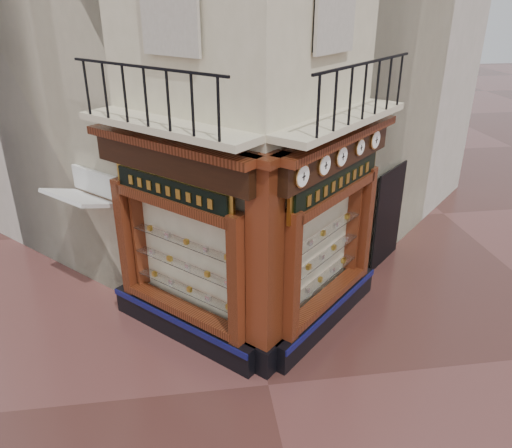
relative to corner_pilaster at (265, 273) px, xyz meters
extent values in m
plane|color=#462521|center=(0.00, -0.50, -1.95)|extent=(80.00, 80.00, 0.00)
cube|color=beige|center=(0.00, 5.66, 4.05)|extent=(11.31, 11.31, 12.00)
cube|color=beige|center=(-2.47, 8.13, 3.55)|extent=(11.31, 11.31, 11.00)
cube|color=beige|center=(2.47, 8.13, 3.55)|extent=(11.31, 11.31, 11.00)
cube|color=black|center=(-1.44, 1.04, -1.67)|extent=(2.72, 2.72, 0.55)
cube|color=#0E1047|center=(-1.57, 0.91, -1.46)|extent=(2.50, 2.50, 0.12)
cube|color=#351609|center=(-0.45, 0.05, -0.17)|extent=(0.37, 0.37, 2.45)
cube|color=#351609|center=(-2.43, 2.03, -0.17)|extent=(0.37, 0.37, 2.45)
cube|color=beige|center=(-1.20, 1.27, -0.20)|extent=(1.80, 1.80, 2.10)
cube|color=black|center=(-1.42, 1.05, 1.65)|extent=(2.69, 2.69, 0.50)
cube|color=#351609|center=(-1.47, 1.00, 1.96)|extent=(2.86, 2.86, 0.14)
cube|color=black|center=(1.44, 1.04, -1.67)|extent=(2.72, 2.72, 0.55)
cube|color=#0E1047|center=(1.57, 0.91, -1.46)|extent=(2.50, 2.50, 0.12)
cube|color=#351609|center=(0.45, 0.05, -0.17)|extent=(0.37, 0.37, 2.45)
cube|color=#351609|center=(2.43, 2.03, -0.17)|extent=(0.37, 0.37, 2.45)
cube|color=beige|center=(1.20, 1.27, -0.20)|extent=(1.80, 1.80, 2.10)
cube|color=black|center=(1.42, 1.05, 1.65)|extent=(2.69, 2.69, 0.50)
cube|color=#351609|center=(1.47, 1.00, 1.96)|extent=(2.86, 2.86, 0.14)
cube|color=black|center=(0.00, 0.00, -1.67)|extent=(0.78, 0.78, 0.55)
cube|color=#351609|center=(0.00, 0.00, 0.25)|extent=(0.64, 0.64, 3.50)
cube|color=#351609|center=(0.00, 0.00, 1.96)|extent=(0.85, 0.85, 0.14)
cube|color=beige|center=(-1.48, 0.99, 2.25)|extent=(2.97, 2.97, 0.12)
cube|color=black|center=(-1.72, 0.76, 3.20)|extent=(2.36, 2.36, 0.04)
cube|color=beige|center=(1.48, 0.99, 2.25)|extent=(2.97, 2.97, 0.12)
cube|color=black|center=(1.72, 0.76, 3.20)|extent=(2.36, 2.36, 0.04)
cylinder|color=#B6843C|center=(0.55, -0.05, 1.67)|extent=(0.30, 0.30, 0.38)
cylinder|color=white|center=(0.57, -0.07, 1.67)|extent=(0.24, 0.24, 0.33)
cube|color=black|center=(0.58, -0.08, 1.67)|extent=(0.02, 0.02, 0.13)
cube|color=black|center=(0.58, -0.08, 1.67)|extent=(0.08, 0.08, 0.01)
cylinder|color=#B6843C|center=(1.02, 0.43, 1.67)|extent=(0.30, 0.30, 0.37)
cylinder|color=white|center=(1.04, 0.41, 1.67)|extent=(0.24, 0.24, 0.32)
cube|color=black|center=(1.05, 0.40, 1.67)|extent=(0.02, 0.02, 0.12)
cube|color=black|center=(1.05, 0.40, 1.67)|extent=(0.07, 0.07, 0.01)
cylinder|color=#B6843C|center=(1.44, 0.84, 1.67)|extent=(0.30, 0.30, 0.37)
cylinder|color=white|center=(1.46, 0.82, 1.67)|extent=(0.24, 0.24, 0.32)
cube|color=black|center=(1.47, 0.81, 1.67)|extent=(0.02, 0.02, 0.12)
cube|color=black|center=(1.47, 0.81, 1.67)|extent=(0.07, 0.07, 0.01)
cylinder|color=#B6843C|center=(1.93, 1.33, 1.67)|extent=(0.26, 0.26, 0.32)
cylinder|color=white|center=(1.95, 1.31, 1.67)|extent=(0.21, 0.21, 0.28)
cube|color=black|center=(1.96, 1.30, 1.67)|extent=(0.02, 0.02, 0.11)
cube|color=black|center=(1.96, 1.30, 1.67)|extent=(0.06, 0.06, 0.01)
cylinder|color=#B6843C|center=(2.38, 1.79, 1.67)|extent=(0.30, 0.30, 0.38)
cylinder|color=white|center=(2.40, 1.77, 1.67)|extent=(0.24, 0.24, 0.32)
cube|color=black|center=(2.41, 1.76, 1.67)|extent=(0.02, 0.02, 0.13)
cube|color=black|center=(2.41, 1.76, 1.67)|extent=(0.08, 0.08, 0.01)
cube|color=gold|center=(-1.45, 1.03, 1.15)|extent=(1.99, 1.99, 0.53)
cube|color=black|center=(-1.48, 1.00, 1.15)|extent=(1.86, 1.86, 0.40)
cube|color=gold|center=(1.45, 1.03, 1.15)|extent=(2.23, 2.23, 0.60)
cube|color=black|center=(1.48, 1.00, 1.15)|extent=(2.08, 2.08, 0.45)
camera|label=1|loc=(-1.15, -7.03, 4.18)|focal=35.00mm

